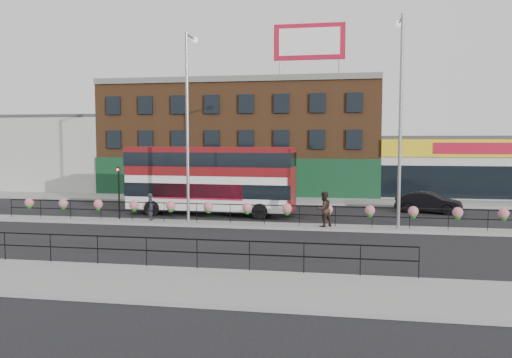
% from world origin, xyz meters
% --- Properties ---
extents(ground, '(120.00, 120.00, 0.00)m').
position_xyz_m(ground, '(0.00, 0.00, 0.00)').
color(ground, black).
rests_on(ground, ground).
extents(south_pavement, '(60.00, 4.00, 0.15)m').
position_xyz_m(south_pavement, '(0.00, -12.00, 0.07)').
color(south_pavement, gray).
rests_on(south_pavement, ground).
extents(north_pavement, '(60.00, 4.00, 0.15)m').
position_xyz_m(north_pavement, '(0.00, 12.00, 0.07)').
color(north_pavement, gray).
rests_on(north_pavement, ground).
extents(median, '(60.00, 1.60, 0.15)m').
position_xyz_m(median, '(0.00, 0.00, 0.07)').
color(median, gray).
rests_on(median, ground).
extents(yellow_line_inner, '(60.00, 0.10, 0.01)m').
position_xyz_m(yellow_line_inner, '(0.00, -9.70, 0.01)').
color(yellow_line_inner, gold).
rests_on(yellow_line_inner, ground).
extents(yellow_line_outer, '(60.00, 0.10, 0.01)m').
position_xyz_m(yellow_line_outer, '(0.00, -9.88, 0.01)').
color(yellow_line_outer, gold).
rests_on(yellow_line_outer, ground).
extents(brick_building, '(25.00, 12.21, 10.30)m').
position_xyz_m(brick_building, '(-4.00, 19.96, 5.13)').
color(brick_building, brown).
rests_on(brick_building, ground).
extents(supermarket, '(15.00, 12.25, 5.30)m').
position_xyz_m(supermarket, '(16.00, 19.90, 2.65)').
color(supermarket, silver).
rests_on(supermarket, ground).
extents(warehouse_west, '(15.50, 12.00, 7.30)m').
position_xyz_m(warehouse_west, '(-24.25, 20.00, 3.65)').
color(warehouse_west, '#B3B4AE').
rests_on(warehouse_west, ground).
extents(billboard, '(6.00, 0.29, 4.40)m').
position_xyz_m(billboard, '(2.50, 14.99, 13.18)').
color(billboard, '#B11029').
rests_on(billboard, brick_building).
extents(median_railing, '(30.04, 0.56, 1.23)m').
position_xyz_m(median_railing, '(-0.00, 0.00, 1.05)').
color(median_railing, black).
rests_on(median_railing, median).
extents(south_railing, '(20.04, 0.05, 1.12)m').
position_xyz_m(south_railing, '(-2.00, -10.10, 0.96)').
color(south_railing, black).
rests_on(south_railing, south_pavement).
extents(double_decker_bus, '(11.21, 3.15, 4.50)m').
position_xyz_m(double_decker_bus, '(-3.20, 4.02, 2.76)').
color(double_decker_bus, white).
rests_on(double_decker_bus, ground).
extents(car, '(3.74, 5.09, 1.42)m').
position_xyz_m(car, '(11.17, 7.31, 0.71)').
color(car, black).
rests_on(car, ground).
extents(pedestrian_a, '(0.69, 0.53, 1.63)m').
position_xyz_m(pedestrian_a, '(-5.90, 0.25, 0.96)').
color(pedestrian_a, '#23232B').
rests_on(pedestrian_a, median).
extents(pedestrian_b, '(1.68, 1.68, 1.96)m').
position_xyz_m(pedestrian_b, '(4.36, -0.18, 1.13)').
color(pedestrian_b, black).
rests_on(pedestrian_b, median).
extents(lamp_column_west, '(0.39, 1.92, 10.96)m').
position_xyz_m(lamp_column_west, '(-3.48, 0.18, 6.64)').
color(lamp_column_west, gray).
rests_on(lamp_column_west, median).
extents(lamp_column_east, '(0.41, 2.01, 11.48)m').
position_xyz_m(lamp_column_east, '(8.38, 0.16, 6.95)').
color(lamp_column_east, gray).
rests_on(lamp_column_east, median).
extents(traffic_light_median, '(0.15, 0.28, 3.65)m').
position_xyz_m(traffic_light_median, '(-8.00, 0.39, 2.47)').
color(traffic_light_median, black).
rests_on(traffic_light_median, median).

